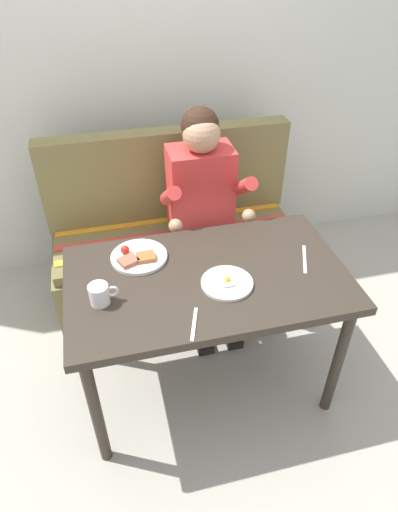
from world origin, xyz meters
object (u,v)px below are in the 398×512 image
object	(u,v)px
table	(207,289)
couch	(175,246)
plate_eggs	(227,283)
person	(203,200)
plate_breakfast	(139,257)
coffee_mug	(100,294)
fork	(194,324)
knife	(304,259)

from	to	relation	value
table	couch	distance (m)	0.83
couch	plate_eggs	world-z (taller)	couch
table	plate_eggs	size ratio (longest dim) A/B	5.52
person	plate_eggs	size ratio (longest dim) A/B	5.57
plate_breakfast	coffee_mug	distance (m)	0.30
plate_eggs	fork	xyz separation A→B (m)	(-0.19, -0.19, -0.01)
couch	plate_breakfast	world-z (taller)	couch
coffee_mug	knife	world-z (taller)	coffee_mug
table	couch	bearing A→B (deg)	90.00
table	plate_breakfast	size ratio (longest dim) A/B	4.77
couch	fork	bearing A→B (deg)	-96.68
plate_breakfast	fork	xyz separation A→B (m)	(0.15, -0.44, -0.01)
person	plate_breakfast	world-z (taller)	person
couch	knife	bearing A→B (deg)	-59.61
plate_breakfast	fork	distance (m)	0.47
couch	plate_eggs	bearing A→B (deg)	-85.61
couch	plate_eggs	xyz separation A→B (m)	(0.06, -0.84, 0.41)
couch	plate_breakfast	xyz separation A→B (m)	(-0.27, -0.58, 0.41)
couch	person	xyz separation A→B (m)	(0.13, -0.17, 0.41)
plate_eggs	knife	bearing A→B (deg)	11.38
plate_eggs	fork	bearing A→B (deg)	-134.48
person	coffee_mug	world-z (taller)	person
fork	coffee_mug	bearing A→B (deg)	166.71
coffee_mug	knife	bearing A→B (deg)	3.84
plate_eggs	coffee_mug	world-z (taller)	coffee_mug
couch	table	bearing A→B (deg)	-90.00
person	fork	distance (m)	0.89
plate_breakfast	plate_eggs	bearing A→B (deg)	-37.50
table	plate_breakfast	bearing A→B (deg)	146.19
table	fork	xyz separation A→B (m)	(-0.12, -0.26, 0.08)
couch	knife	xyz separation A→B (m)	(0.45, -0.76, 0.40)
coffee_mug	couch	bearing A→B (deg)	61.26
fork	table	bearing A→B (deg)	83.98
person	coffee_mug	bearing A→B (deg)	-131.99
person	plate_breakfast	distance (m)	0.57
plate_breakfast	plate_eggs	world-z (taller)	plate_breakfast
table	knife	bearing A→B (deg)	0.17
person	knife	world-z (taller)	person
plate_breakfast	knife	xyz separation A→B (m)	(0.72, -0.18, -0.01)
couch	coffee_mug	bearing A→B (deg)	-118.74
fork	plate_breakfast	bearing A→B (deg)	127.00
plate_eggs	couch	bearing A→B (deg)	94.39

